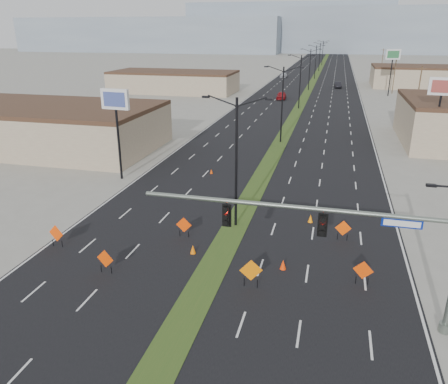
% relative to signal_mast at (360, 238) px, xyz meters
% --- Properties ---
extents(ground, '(600.00, 600.00, 0.00)m').
position_rel_signal_mast_xyz_m(ground, '(-8.56, -2.00, -4.79)').
color(ground, gray).
rests_on(ground, ground).
extents(road_surface, '(25.00, 400.00, 0.02)m').
position_rel_signal_mast_xyz_m(road_surface, '(-8.56, 98.00, -4.79)').
color(road_surface, black).
rests_on(road_surface, ground).
extents(median_strip, '(2.00, 400.00, 0.04)m').
position_rel_signal_mast_xyz_m(median_strip, '(-8.56, 98.00, -4.79)').
color(median_strip, '#2B4D1B').
rests_on(median_strip, ground).
extents(building_sw_near, '(40.00, 16.00, 5.00)m').
position_rel_signal_mast_xyz_m(building_sw_near, '(-43.56, 28.00, -2.29)').
color(building_sw_near, tan).
rests_on(building_sw_near, ground).
extents(building_sw_far, '(30.00, 14.00, 4.50)m').
position_rel_signal_mast_xyz_m(building_sw_far, '(-40.56, 83.00, -2.54)').
color(building_sw_far, tan).
rests_on(building_sw_far, ground).
extents(mesa_west, '(180.00, 50.00, 22.00)m').
position_rel_signal_mast_xyz_m(mesa_west, '(-128.56, 278.00, 6.21)').
color(mesa_west, gray).
rests_on(mesa_west, ground).
extents(mesa_center, '(220.00, 50.00, 28.00)m').
position_rel_signal_mast_xyz_m(mesa_center, '(31.44, 298.00, 9.21)').
color(mesa_center, gray).
rests_on(mesa_center, ground).
extents(mesa_backdrop, '(140.00, 50.00, 32.00)m').
position_rel_signal_mast_xyz_m(mesa_backdrop, '(-38.56, 318.00, 11.21)').
color(mesa_backdrop, gray).
rests_on(mesa_backdrop, ground).
extents(signal_mast, '(16.30, 0.60, 8.00)m').
position_rel_signal_mast_xyz_m(signal_mast, '(0.00, 0.00, 0.00)').
color(signal_mast, slate).
rests_on(signal_mast, ground).
extents(streetlight_0, '(5.15, 0.24, 10.02)m').
position_rel_signal_mast_xyz_m(streetlight_0, '(-8.56, 10.00, 0.63)').
color(streetlight_0, black).
rests_on(streetlight_0, ground).
extents(streetlight_1, '(5.15, 0.24, 10.02)m').
position_rel_signal_mast_xyz_m(streetlight_1, '(-8.56, 38.00, 0.63)').
color(streetlight_1, black).
rests_on(streetlight_1, ground).
extents(streetlight_2, '(5.15, 0.24, 10.02)m').
position_rel_signal_mast_xyz_m(streetlight_2, '(-8.56, 66.00, 0.63)').
color(streetlight_2, black).
rests_on(streetlight_2, ground).
extents(streetlight_3, '(5.15, 0.24, 10.02)m').
position_rel_signal_mast_xyz_m(streetlight_3, '(-8.56, 94.00, 0.63)').
color(streetlight_3, black).
rests_on(streetlight_3, ground).
extents(streetlight_4, '(5.15, 0.24, 10.02)m').
position_rel_signal_mast_xyz_m(streetlight_4, '(-8.56, 122.00, 0.63)').
color(streetlight_4, black).
rests_on(streetlight_4, ground).
extents(streetlight_5, '(5.15, 0.24, 10.02)m').
position_rel_signal_mast_xyz_m(streetlight_5, '(-8.56, 150.00, 0.63)').
color(streetlight_5, black).
rests_on(streetlight_5, ground).
extents(streetlight_6, '(5.15, 0.24, 10.02)m').
position_rel_signal_mast_xyz_m(streetlight_6, '(-8.56, 178.00, 0.63)').
color(streetlight_6, black).
rests_on(streetlight_6, ground).
extents(utility_pole_1, '(1.60, 0.20, 9.00)m').
position_rel_signal_mast_xyz_m(utility_pole_1, '(11.44, 58.00, -0.12)').
color(utility_pole_1, '#4C3823').
rests_on(utility_pole_1, ground).
extents(utility_pole_2, '(1.60, 0.20, 9.00)m').
position_rel_signal_mast_xyz_m(utility_pole_2, '(11.44, 93.00, -0.12)').
color(utility_pole_2, '#4C3823').
rests_on(utility_pole_2, ground).
extents(utility_pole_3, '(1.60, 0.20, 9.00)m').
position_rel_signal_mast_xyz_m(utility_pole_3, '(11.44, 128.00, -0.12)').
color(utility_pole_3, '#4C3823').
rests_on(utility_pole_3, ground).
extents(car_left, '(2.11, 4.83, 1.62)m').
position_rel_signal_mast_xyz_m(car_left, '(-13.34, 77.16, -3.98)').
color(car_left, maroon).
rests_on(car_left, ground).
extents(car_mid, '(2.10, 4.76, 1.52)m').
position_rel_signal_mast_xyz_m(car_mid, '(-1.37, 100.83, -4.03)').
color(car_mid, black).
rests_on(car_mid, ground).
extents(car_far, '(1.99, 4.62, 1.33)m').
position_rel_signal_mast_xyz_m(car_far, '(-18.40, 123.54, -4.13)').
color(car_far, silver).
rests_on(car_far, ground).
extents(construction_sign_0, '(1.24, 0.27, 1.67)m').
position_rel_signal_mast_xyz_m(construction_sign_0, '(-20.06, 3.40, -3.81)').
color(construction_sign_0, '#E43B04').
rests_on(construction_sign_0, ground).
extents(construction_sign_1, '(1.21, 0.21, 1.62)m').
position_rel_signal_mast_xyz_m(construction_sign_1, '(-14.94, 1.00, -3.84)').
color(construction_sign_1, '#DC3C04').
rests_on(construction_sign_1, ground).
extents(construction_sign_2, '(1.18, 0.11, 1.57)m').
position_rel_signal_mast_xyz_m(construction_sign_2, '(-11.84, 7.09, -3.87)').
color(construction_sign_2, '#E53B04').
rests_on(construction_sign_2, ground).
extents(construction_sign_3, '(1.34, 0.39, 1.83)m').
position_rel_signal_mast_xyz_m(construction_sign_3, '(-5.75, 1.64, -3.71)').
color(construction_sign_3, orange).
rests_on(construction_sign_3, ground).
extents(construction_sign_4, '(1.19, 0.21, 1.59)m').
position_rel_signal_mast_xyz_m(construction_sign_4, '(0.73, 3.55, -3.86)').
color(construction_sign_4, '#E13C04').
rests_on(construction_sign_4, ground).
extents(construction_sign_5, '(1.17, 0.15, 1.56)m').
position_rel_signal_mast_xyz_m(construction_sign_5, '(-0.41, 9.38, -3.87)').
color(construction_sign_5, '#F24605').
rests_on(construction_sign_5, ground).
extents(cone_0, '(0.46, 0.46, 0.65)m').
position_rel_signal_mast_xyz_m(cone_0, '(-10.40, 4.77, -4.47)').
color(cone_0, orange).
rests_on(cone_0, ground).
extents(cone_1, '(0.43, 0.43, 0.68)m').
position_rel_signal_mast_xyz_m(cone_1, '(-4.12, 4.19, -4.45)').
color(cone_1, '#FE3805').
rests_on(cone_1, ground).
extents(cone_2, '(0.41, 0.41, 0.66)m').
position_rel_signal_mast_xyz_m(cone_2, '(-2.87, 12.02, -4.46)').
color(cone_2, orange).
rests_on(cone_2, ground).
extents(cone_3, '(0.36, 0.36, 0.53)m').
position_rel_signal_mast_xyz_m(cone_3, '(-13.97, 22.19, -4.53)').
color(cone_3, '#E03F04').
rests_on(cone_3, ground).
extents(pole_sign_west, '(3.00, 0.66, 9.15)m').
position_rel_signal_mast_xyz_m(pole_sign_west, '(-22.56, 18.37, 2.65)').
color(pole_sign_west, black).
rests_on(pole_sign_west, ground).
extents(pole_sign_east_near, '(3.07, 0.70, 9.35)m').
position_rel_signal_mast_xyz_m(pole_sign_east_near, '(10.20, 35.57, 2.83)').
color(pole_sign_east_near, black).
rests_on(pole_sign_east_near, ground).
extents(pole_sign_east_far, '(3.32, 1.35, 10.36)m').
position_rel_signal_mast_xyz_m(pole_sign_east_far, '(10.11, 88.51, 3.71)').
color(pole_sign_east_far, black).
rests_on(pole_sign_east_far, ground).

